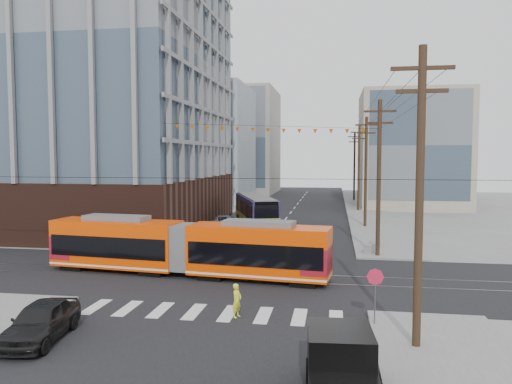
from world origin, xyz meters
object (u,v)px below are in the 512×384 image
at_px(city_bus, 256,211).
at_px(pickup_truck, 344,382).
at_px(black_sedan, 41,321).
at_px(streetcar, 185,248).

distance_m(city_bus, pickup_truck, 36.04).
relative_size(city_bus, black_sedan, 2.63).
xyz_separation_m(streetcar, pickup_truck, (9.09, -14.86, -0.74)).
bearing_deg(pickup_truck, streetcar, 117.65).
bearing_deg(pickup_truck, city_bus, 99.12).
distance_m(streetcar, black_sedan, 11.34).
height_order(city_bus, black_sedan, city_bus).
height_order(pickup_truck, black_sedan, pickup_truck).
distance_m(streetcar, pickup_truck, 17.43).
bearing_deg(streetcar, pickup_truck, -51.71).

